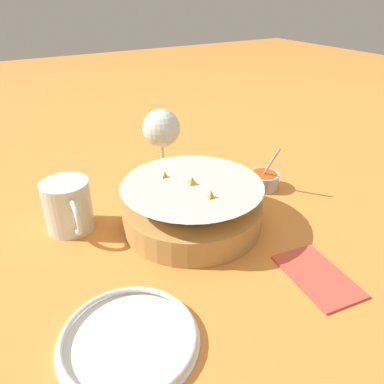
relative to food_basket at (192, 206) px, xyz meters
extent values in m
plane|color=orange|center=(-0.03, 0.03, -0.04)|extent=(4.00, 4.00, 0.00)
cylinder|color=#B2894C|center=(0.00, 0.00, -0.01)|extent=(0.26, 0.26, 0.05)
cone|color=beige|center=(0.00, 0.00, 0.01)|extent=(0.26, 0.26, 0.08)
cylinder|color=#3D842D|center=(0.00, 0.00, -0.01)|extent=(0.20, 0.20, 0.01)
pyramid|color=#CC8E42|center=(0.06, 0.00, 0.03)|extent=(0.07, 0.07, 0.07)
pyramid|color=#CC8E42|center=(0.02, 0.05, 0.02)|extent=(0.07, 0.06, 0.05)
pyramid|color=#CC8E42|center=(-0.05, 0.03, 0.02)|extent=(0.05, 0.07, 0.05)
pyramid|color=#CC8E42|center=(-0.05, -0.03, 0.03)|extent=(0.07, 0.08, 0.06)
pyramid|color=#CC8E42|center=(0.00, 0.00, 0.03)|extent=(0.10, 0.09, 0.07)
cylinder|color=#B7B7BC|center=(-0.04, 0.21, -0.02)|extent=(0.07, 0.07, 0.03)
cylinder|color=#CC4C14|center=(-0.04, 0.21, -0.02)|extent=(0.06, 0.06, 0.02)
cylinder|color=#B7B7BC|center=(-0.03, 0.21, 0.02)|extent=(0.06, 0.01, 0.10)
cylinder|color=silver|center=(-0.21, 0.05, -0.04)|extent=(0.07, 0.07, 0.00)
cylinder|color=silver|center=(-0.21, 0.05, 0.00)|extent=(0.01, 0.01, 0.08)
sphere|color=silver|center=(-0.21, 0.05, 0.08)|extent=(0.09, 0.09, 0.09)
sphere|color=#DBD17A|center=(-0.21, 0.05, 0.07)|extent=(0.06, 0.06, 0.06)
cylinder|color=silver|center=(-0.10, -0.20, 0.01)|extent=(0.09, 0.09, 0.10)
cylinder|color=orange|center=(-0.10, -0.20, 0.00)|extent=(0.07, 0.07, 0.07)
torus|color=silver|center=(-0.06, -0.20, 0.01)|extent=(0.07, 0.01, 0.07)
cylinder|color=white|center=(0.19, -0.21, -0.03)|extent=(0.18, 0.18, 0.01)
torus|color=white|center=(0.19, -0.21, -0.03)|extent=(0.18, 0.18, 0.01)
cube|color=#DB4C3D|center=(0.23, 0.09, -0.04)|extent=(0.14, 0.10, 0.01)
camera|label=1|loc=(0.51, -0.30, 0.36)|focal=35.00mm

